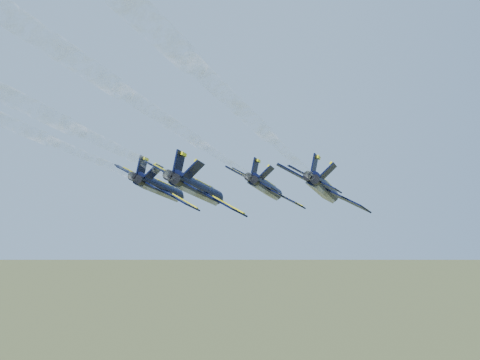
{
  "coord_description": "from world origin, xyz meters",
  "views": [
    {
      "loc": [
        -2.3,
        -93.33,
        106.04
      ],
      "look_at": [
        1.82,
        5.4,
        106.3
      ],
      "focal_mm": 55.0,
      "sensor_mm": 36.0,
      "label": 1
    }
  ],
  "objects_px": {
    "jet_right": "(324,188)",
    "jet_lead": "(266,187)",
    "jet_left": "(160,188)",
    "jet_slot": "(198,189)"
  },
  "relations": [
    {
      "from": "jet_right",
      "to": "jet_slot",
      "type": "xyz_separation_m",
      "value": [
        -15.96,
        -9.47,
        0.0
      ]
    },
    {
      "from": "jet_lead",
      "to": "jet_left",
      "type": "height_order",
      "value": "same"
    },
    {
      "from": "jet_right",
      "to": "jet_slot",
      "type": "height_order",
      "value": "same"
    },
    {
      "from": "jet_right",
      "to": "jet_lead",
      "type": "bearing_deg",
      "value": 134.24
    },
    {
      "from": "jet_lead",
      "to": "jet_right",
      "type": "distance_m",
      "value": 16.09
    },
    {
      "from": "jet_lead",
      "to": "jet_slot",
      "type": "relative_size",
      "value": 1.0
    },
    {
      "from": "jet_lead",
      "to": "jet_right",
      "type": "bearing_deg",
      "value": -45.76
    },
    {
      "from": "jet_left",
      "to": "jet_right",
      "type": "xyz_separation_m",
      "value": [
        21.42,
        -7.12,
        0.0
      ]
    },
    {
      "from": "jet_lead",
      "to": "jet_right",
      "type": "height_order",
      "value": "same"
    },
    {
      "from": "jet_right",
      "to": "jet_slot",
      "type": "relative_size",
      "value": 1.0
    }
  ]
}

